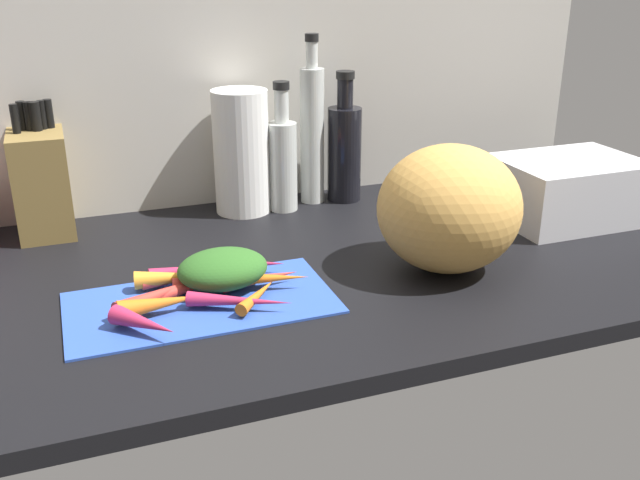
{
  "coord_description": "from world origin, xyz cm",
  "views": [
    {
      "loc": [
        -35.89,
        -112.26,
        51.18
      ],
      "look_at": [
        1.13,
        -12.73,
        8.7
      ],
      "focal_mm": 39.88,
      "sensor_mm": 36.0,
      "label": 1
    }
  ],
  "objects_px": {
    "carrot_3": "(144,323)",
    "carrot_10": "(160,294)",
    "carrot_6": "(240,301)",
    "bottle_1": "(312,132)",
    "knife_block": "(42,181)",
    "dish_rack": "(568,189)",
    "carrot_0": "(211,280)",
    "carrot_9": "(261,278)",
    "carrot_12": "(196,275)",
    "winter_squash": "(449,209)",
    "carrot_7": "(177,277)",
    "bottle_2": "(344,149)",
    "carrot_1": "(258,295)",
    "carrot_5": "(256,279)",
    "carrot_8": "(248,264)",
    "cutting_board": "(201,302)",
    "carrot_2": "(207,282)",
    "bottle_0": "(283,160)",
    "carrot_4": "(187,270)",
    "paper_towel_roll": "(241,152)"
  },
  "relations": [
    {
      "from": "carrot_6",
      "to": "dish_rack",
      "type": "xyz_separation_m",
      "value": [
        0.74,
        0.18,
        0.04
      ]
    },
    {
      "from": "carrot_0",
      "to": "knife_block",
      "type": "distance_m",
      "value": 0.47
    },
    {
      "from": "cutting_board",
      "to": "carrot_12",
      "type": "height_order",
      "value": "carrot_12"
    },
    {
      "from": "carrot_8",
      "to": "carrot_10",
      "type": "height_order",
      "value": "carrot_10"
    },
    {
      "from": "carrot_4",
      "to": "paper_towel_roll",
      "type": "distance_m",
      "value": 0.38
    },
    {
      "from": "carrot_2",
      "to": "knife_block",
      "type": "distance_m",
      "value": 0.46
    },
    {
      "from": "carrot_2",
      "to": "carrot_6",
      "type": "xyz_separation_m",
      "value": [
        0.03,
        -0.09,
        0.0
      ]
    },
    {
      "from": "carrot_5",
      "to": "carrot_0",
      "type": "bearing_deg",
      "value": 156.02
    },
    {
      "from": "carrot_6",
      "to": "carrot_12",
      "type": "height_order",
      "value": "carrot_6"
    },
    {
      "from": "carrot_12",
      "to": "winter_squash",
      "type": "distance_m",
      "value": 0.44
    },
    {
      "from": "carrot_5",
      "to": "carrot_3",
      "type": "bearing_deg",
      "value": -155.51
    },
    {
      "from": "carrot_1",
      "to": "bottle_1",
      "type": "distance_m",
      "value": 0.54
    },
    {
      "from": "carrot_3",
      "to": "carrot_10",
      "type": "height_order",
      "value": "same"
    },
    {
      "from": "carrot_0",
      "to": "carrot_5",
      "type": "relative_size",
      "value": 0.72
    },
    {
      "from": "carrot_1",
      "to": "bottle_2",
      "type": "relative_size",
      "value": 0.4
    },
    {
      "from": "cutting_board",
      "to": "carrot_2",
      "type": "height_order",
      "value": "carrot_2"
    },
    {
      "from": "carrot_0",
      "to": "carrot_3",
      "type": "bearing_deg",
      "value": -136.57
    },
    {
      "from": "carrot_3",
      "to": "bottle_0",
      "type": "bearing_deg",
      "value": 52.47
    },
    {
      "from": "carrot_0",
      "to": "carrot_2",
      "type": "height_order",
      "value": "carrot_0"
    },
    {
      "from": "carrot_3",
      "to": "carrot_8",
      "type": "distance_m",
      "value": 0.25
    },
    {
      "from": "carrot_1",
      "to": "carrot_6",
      "type": "height_order",
      "value": "carrot_6"
    },
    {
      "from": "dish_rack",
      "to": "knife_block",
      "type": "bearing_deg",
      "value": 163.38
    },
    {
      "from": "winter_squash",
      "to": "knife_block",
      "type": "distance_m",
      "value": 0.79
    },
    {
      "from": "carrot_0",
      "to": "dish_rack",
      "type": "height_order",
      "value": "dish_rack"
    },
    {
      "from": "bottle_2",
      "to": "bottle_1",
      "type": "bearing_deg",
      "value": 170.27
    },
    {
      "from": "carrot_3",
      "to": "paper_towel_roll",
      "type": "bearing_deg",
      "value": 60.56
    },
    {
      "from": "carrot_4",
      "to": "carrot_0",
      "type": "bearing_deg",
      "value": -60.97
    },
    {
      "from": "carrot_5",
      "to": "carrot_12",
      "type": "distance_m",
      "value": 0.11
    },
    {
      "from": "carrot_10",
      "to": "carrot_6",
      "type": "bearing_deg",
      "value": -28.06
    },
    {
      "from": "carrot_10",
      "to": "carrot_12",
      "type": "relative_size",
      "value": 0.87
    },
    {
      "from": "carrot_7",
      "to": "winter_squash",
      "type": "distance_m",
      "value": 0.47
    },
    {
      "from": "carrot_7",
      "to": "dish_rack",
      "type": "height_order",
      "value": "dish_rack"
    },
    {
      "from": "carrot_8",
      "to": "carrot_12",
      "type": "relative_size",
      "value": 0.7
    },
    {
      "from": "carrot_2",
      "to": "bottle_0",
      "type": "relative_size",
      "value": 0.62
    },
    {
      "from": "carrot_8",
      "to": "dish_rack",
      "type": "relative_size",
      "value": 0.44
    },
    {
      "from": "carrot_1",
      "to": "carrot_12",
      "type": "xyz_separation_m",
      "value": [
        -0.08,
        0.11,
        0.0
      ]
    },
    {
      "from": "knife_block",
      "to": "paper_towel_roll",
      "type": "xyz_separation_m",
      "value": [
        0.4,
        -0.02,
        0.03
      ]
    },
    {
      "from": "bottle_1",
      "to": "knife_block",
      "type": "bearing_deg",
      "value": 179.05
    },
    {
      "from": "paper_towel_roll",
      "to": "carrot_4",
      "type": "bearing_deg",
      "value": -119.81
    },
    {
      "from": "carrot_2",
      "to": "bottle_0",
      "type": "bearing_deg",
      "value": 55.19
    },
    {
      "from": "carrot_7",
      "to": "carrot_9",
      "type": "xyz_separation_m",
      "value": [
        0.13,
        -0.05,
        -0.0
      ]
    },
    {
      "from": "carrot_12",
      "to": "bottle_1",
      "type": "relative_size",
      "value": 0.49
    },
    {
      "from": "bottle_1",
      "to": "carrot_4",
      "type": "bearing_deg",
      "value": -136.4
    },
    {
      "from": "carrot_8",
      "to": "dish_rack",
      "type": "distance_m",
      "value": 0.7
    },
    {
      "from": "carrot_3",
      "to": "knife_block",
      "type": "distance_m",
      "value": 0.53
    },
    {
      "from": "carrot_0",
      "to": "carrot_3",
      "type": "height_order",
      "value": "carrot_3"
    },
    {
      "from": "carrot_9",
      "to": "bottle_1",
      "type": "bearing_deg",
      "value": 59.73
    },
    {
      "from": "carrot_12",
      "to": "dish_rack",
      "type": "height_order",
      "value": "dish_rack"
    },
    {
      "from": "carrot_5",
      "to": "carrot_8",
      "type": "xyz_separation_m",
      "value": [
        0.01,
        0.07,
        -0.0
      ]
    },
    {
      "from": "carrot_6",
      "to": "carrot_9",
      "type": "relative_size",
      "value": 1.26
    }
  ]
}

